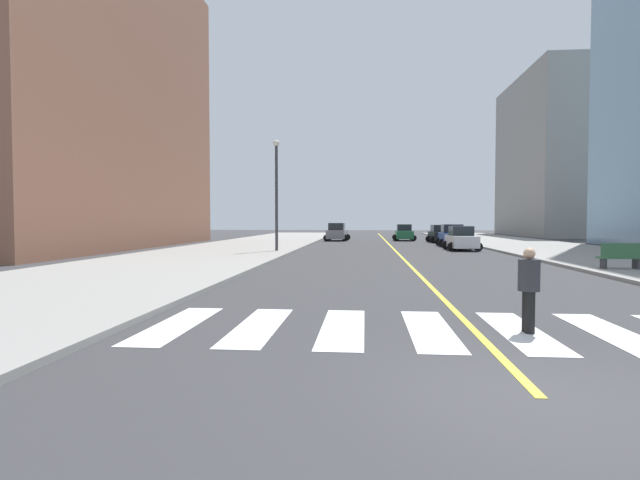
{
  "coord_description": "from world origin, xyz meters",
  "views": [
    {
      "loc": [
        -2.24,
        -6.53,
        2.26
      ],
      "look_at": [
        -4.89,
        22.99,
        1.1
      ],
      "focal_mm": 28.33,
      "sensor_mm": 36.0,
      "label": 1
    }
  ],
  "objects_px": {
    "car_white_fourth": "(461,239)",
    "car_blue_fifth": "(452,236)",
    "car_black_third": "(440,234)",
    "street_lamp": "(276,186)",
    "park_bench": "(621,256)",
    "pedestrian_crossing": "(529,286)",
    "car_green_second": "(404,233)",
    "car_gray_nearest": "(337,232)"
  },
  "relations": [
    {
      "from": "pedestrian_crossing",
      "to": "street_lamp",
      "type": "xyz_separation_m",
      "value": [
        -9.42,
        24.3,
        3.72
      ]
    },
    {
      "from": "street_lamp",
      "to": "car_black_third",
      "type": "bearing_deg",
      "value": 51.87
    },
    {
      "from": "park_bench",
      "to": "pedestrian_crossing",
      "type": "height_order",
      "value": "pedestrian_crossing"
    },
    {
      "from": "car_gray_nearest",
      "to": "car_green_second",
      "type": "height_order",
      "value": "car_gray_nearest"
    },
    {
      "from": "car_gray_nearest",
      "to": "car_black_third",
      "type": "distance_m",
      "value": 11.26
    },
    {
      "from": "car_green_second",
      "to": "pedestrian_crossing",
      "type": "height_order",
      "value": "car_green_second"
    },
    {
      "from": "car_white_fourth",
      "to": "car_gray_nearest",
      "type": "bearing_deg",
      "value": -59.17
    },
    {
      "from": "car_green_second",
      "to": "car_gray_nearest",
      "type": "bearing_deg",
      "value": 8.63
    },
    {
      "from": "car_blue_fifth",
      "to": "park_bench",
      "type": "relative_size",
      "value": 2.4
    },
    {
      "from": "car_green_second",
      "to": "car_white_fourth",
      "type": "xyz_separation_m",
      "value": [
        2.93,
        -17.88,
        0.0
      ]
    },
    {
      "from": "car_white_fourth",
      "to": "pedestrian_crossing",
      "type": "xyz_separation_m",
      "value": [
        -3.97,
        -28.5,
        0.09
      ]
    },
    {
      "from": "car_blue_fifth",
      "to": "street_lamp",
      "type": "height_order",
      "value": "street_lamp"
    },
    {
      "from": "car_gray_nearest",
      "to": "pedestrian_crossing",
      "type": "height_order",
      "value": "car_gray_nearest"
    },
    {
      "from": "pedestrian_crossing",
      "to": "car_green_second",
      "type": "bearing_deg",
      "value": -2.02
    },
    {
      "from": "car_black_third",
      "to": "street_lamp",
      "type": "bearing_deg",
      "value": 49.18
    },
    {
      "from": "car_gray_nearest",
      "to": "car_white_fourth",
      "type": "xyz_separation_m",
      "value": [
        10.35,
        -16.82,
        -0.07
      ]
    },
    {
      "from": "car_black_third",
      "to": "pedestrian_crossing",
      "type": "height_order",
      "value": "car_black_third"
    },
    {
      "from": "car_white_fourth",
      "to": "pedestrian_crossing",
      "type": "height_order",
      "value": "car_white_fourth"
    },
    {
      "from": "park_bench",
      "to": "street_lamp",
      "type": "height_order",
      "value": "street_lamp"
    },
    {
      "from": "car_blue_fifth",
      "to": "car_white_fourth",
      "type": "bearing_deg",
      "value": 88.87
    },
    {
      "from": "pedestrian_crossing",
      "to": "street_lamp",
      "type": "distance_m",
      "value": 26.32
    },
    {
      "from": "park_bench",
      "to": "pedestrian_crossing",
      "type": "xyz_separation_m",
      "value": [
        -7.81,
        -12.58,
        0.25
      ]
    },
    {
      "from": "car_white_fourth",
      "to": "car_blue_fifth",
      "type": "xyz_separation_m",
      "value": [
        0.28,
        5.71,
        0.04
      ]
    },
    {
      "from": "car_green_second",
      "to": "car_white_fourth",
      "type": "bearing_deg",
      "value": 99.82
    },
    {
      "from": "car_gray_nearest",
      "to": "street_lamp",
      "type": "bearing_deg",
      "value": -95.51
    },
    {
      "from": "car_gray_nearest",
      "to": "park_bench",
      "type": "bearing_deg",
      "value": -63.83
    },
    {
      "from": "car_blue_fifth",
      "to": "park_bench",
      "type": "height_order",
      "value": "car_blue_fifth"
    },
    {
      "from": "car_black_third",
      "to": "park_bench",
      "type": "distance_m",
      "value": 29.43
    },
    {
      "from": "pedestrian_crossing",
      "to": "car_gray_nearest",
      "type": "bearing_deg",
      "value": 7.27
    },
    {
      "from": "car_gray_nearest",
      "to": "street_lamp",
      "type": "xyz_separation_m",
      "value": [
        -3.04,
        -21.02,
        3.74
      ]
    },
    {
      "from": "car_gray_nearest",
      "to": "park_bench",
      "type": "xyz_separation_m",
      "value": [
        14.19,
        -32.74,
        -0.23
      ]
    },
    {
      "from": "street_lamp",
      "to": "car_gray_nearest",
      "type": "bearing_deg",
      "value": 81.76
    },
    {
      "from": "car_gray_nearest",
      "to": "park_bench",
      "type": "height_order",
      "value": "car_gray_nearest"
    },
    {
      "from": "car_green_second",
      "to": "car_blue_fifth",
      "type": "bearing_deg",
      "value": 105.28
    },
    {
      "from": "car_white_fourth",
      "to": "park_bench",
      "type": "distance_m",
      "value": 16.37
    },
    {
      "from": "car_black_third",
      "to": "pedestrian_crossing",
      "type": "relative_size",
      "value": 2.4
    },
    {
      "from": "car_black_third",
      "to": "car_blue_fifth",
      "type": "distance_m",
      "value": 7.59
    },
    {
      "from": "car_blue_fifth",
      "to": "street_lamp",
      "type": "distance_m",
      "value": 17.3
    },
    {
      "from": "car_white_fourth",
      "to": "pedestrian_crossing",
      "type": "bearing_deg",
      "value": 81.28
    },
    {
      "from": "car_white_fourth",
      "to": "street_lamp",
      "type": "distance_m",
      "value": 14.55
    },
    {
      "from": "car_blue_fifth",
      "to": "pedestrian_crossing",
      "type": "bearing_deg",
      "value": 84.57
    },
    {
      "from": "car_black_third",
      "to": "park_bench",
      "type": "bearing_deg",
      "value": 94.14
    }
  ]
}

